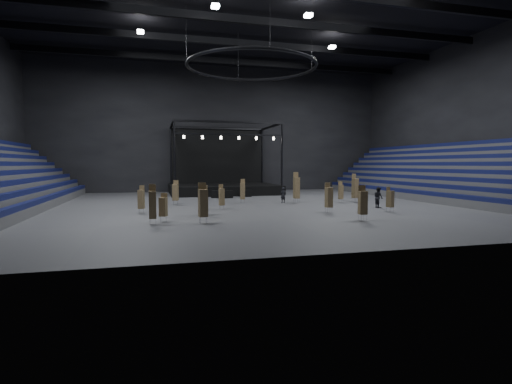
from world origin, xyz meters
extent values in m
plane|color=#444446|center=(0.00, 0.00, 0.00)|extent=(50.00, 50.00, 0.00)
cube|color=black|center=(0.00, 0.00, 18.00)|extent=(50.00, 42.00, 0.20)
cube|color=black|center=(0.00, 21.00, 9.00)|extent=(50.00, 0.20, 18.00)
cube|color=black|center=(0.00, -21.00, 9.00)|extent=(50.00, 0.20, 18.00)
cube|color=black|center=(25.00, 0.00, 9.00)|extent=(0.20, 42.00, 18.00)
cube|color=#0E143F|center=(-18.12, 0.00, 0.95)|extent=(0.59, 40.00, 0.40)
cube|color=#0E143F|center=(-19.02, 0.00, 1.70)|extent=(0.59, 40.00, 0.40)
cube|color=#0E143F|center=(-19.91, 0.00, 2.45)|extent=(0.59, 40.00, 0.40)
cube|color=#0E143F|center=(-20.82, 0.00, 3.20)|extent=(0.59, 40.00, 0.40)
cube|color=#49494C|center=(21.40, 0.00, 0.38)|extent=(7.20, 40.00, 0.75)
cube|color=#0E143F|center=(18.12, 0.00, 0.95)|extent=(0.59, 40.00, 0.40)
cube|color=#49494C|center=(21.85, 0.00, 0.75)|extent=(6.30, 40.00, 1.50)
cube|color=#0E143F|center=(19.02, 0.00, 1.70)|extent=(0.59, 40.00, 0.40)
cube|color=#49494C|center=(22.30, 0.00, 1.12)|extent=(5.40, 40.00, 2.25)
cube|color=#0E143F|center=(19.91, 0.00, 2.45)|extent=(0.59, 40.00, 0.40)
cube|color=#49494C|center=(22.75, 0.00, 1.50)|extent=(4.50, 40.00, 3.00)
cube|color=#0E143F|center=(20.82, 0.00, 3.20)|extent=(0.59, 40.00, 0.40)
cube|color=#49494C|center=(23.20, 0.00, 1.88)|extent=(3.60, 40.00, 3.75)
cube|color=#0E143F|center=(21.71, 0.00, 3.95)|extent=(0.59, 40.00, 0.40)
cube|color=#49494C|center=(23.65, 0.00, 2.25)|extent=(2.70, 40.00, 4.50)
cube|color=#0E143F|center=(22.61, 0.00, 4.70)|extent=(0.59, 40.00, 0.40)
cube|color=#49494C|center=(24.10, 0.00, 2.62)|extent=(1.80, 40.00, 5.25)
cube|color=#0E143F|center=(23.52, 0.00, 5.45)|extent=(0.59, 40.00, 0.40)
cube|color=#49494C|center=(24.55, 0.00, 3.00)|extent=(0.90, 40.00, 6.00)
cube|color=#0E143F|center=(24.41, 0.00, 6.20)|extent=(0.59, 40.00, 0.40)
cube|color=black|center=(0.00, 15.50, 0.60)|extent=(14.00, 10.00, 1.20)
cube|color=black|center=(0.00, 20.30, 5.20)|extent=(13.30, 0.30, 8.00)
cylinder|color=black|center=(-6.60, 10.90, 5.10)|extent=(0.24, 0.24, 7.80)
cylinder|color=black|center=(-6.60, 20.10, 5.10)|extent=(0.24, 0.24, 7.80)
cylinder|color=black|center=(6.60, 10.90, 5.10)|extent=(0.24, 0.24, 7.80)
cylinder|color=black|center=(6.60, 20.10, 5.10)|extent=(0.24, 0.24, 7.80)
cube|color=black|center=(0.00, 10.90, 9.00)|extent=(13.40, 0.25, 0.25)
cube|color=black|center=(0.00, 20.10, 9.00)|extent=(13.40, 0.25, 0.25)
cube|color=black|center=(0.00, 10.90, 7.50)|extent=(13.40, 0.20, 0.20)
cylinder|color=white|center=(-5.50, 10.90, 7.10)|extent=(0.24, 0.24, 0.35)
cylinder|color=white|center=(-3.30, 10.90, 7.10)|extent=(0.24, 0.24, 0.35)
cylinder|color=white|center=(-1.10, 10.90, 7.10)|extent=(0.24, 0.24, 0.35)
cylinder|color=white|center=(1.10, 10.90, 7.10)|extent=(0.24, 0.24, 0.35)
cylinder|color=white|center=(3.30, 10.90, 7.10)|extent=(0.24, 0.24, 0.35)
cylinder|color=white|center=(5.50, 10.90, 7.10)|extent=(0.24, 0.24, 0.35)
torus|color=black|center=(0.00, 0.00, 13.00)|extent=(12.30, 12.30, 0.30)
cylinder|color=black|center=(6.00, 0.00, 15.50)|extent=(0.04, 0.04, 5.00)
cylinder|color=black|center=(0.00, 6.00, 15.50)|extent=(0.04, 0.04, 5.00)
cylinder|color=black|center=(-6.00, 0.00, 15.50)|extent=(0.04, 0.04, 5.00)
cylinder|color=black|center=(0.00, -6.00, 15.50)|extent=(0.04, 0.04, 5.00)
cube|color=black|center=(0.00, 0.00, 17.20)|extent=(49.00, 0.35, 0.70)
cube|color=black|center=(0.00, 7.00, 17.20)|extent=(49.00, 0.35, 0.70)
cube|color=black|center=(0.00, 15.00, 17.20)|extent=(49.00, 0.35, 0.70)
cube|color=white|center=(-10.00, 4.00, 16.60)|extent=(0.60, 0.60, 0.25)
cube|color=white|center=(10.00, 4.00, 16.60)|extent=(0.60, 0.60, 0.25)
cube|color=white|center=(-4.00, -4.00, 16.60)|extent=(0.60, 0.60, 0.25)
cube|color=white|center=(4.00, -4.00, 16.60)|extent=(0.60, 0.60, 0.25)
cube|color=black|center=(-1.94, 8.93, 0.42)|extent=(1.41, 1.06, 0.84)
cube|color=black|center=(-0.86, 8.48, 0.43)|extent=(1.38, 0.82, 0.87)
cube|color=black|center=(1.68, 9.61, 0.41)|extent=(1.29, 0.75, 0.82)
cylinder|color=silver|center=(-0.55, 2.13, 0.19)|extent=(0.03, 0.03, 0.38)
cylinder|color=silver|center=(-0.55, 2.49, 0.19)|extent=(0.03, 0.03, 0.38)
cylinder|color=silver|center=(-0.19, 2.13, 0.19)|extent=(0.03, 0.03, 0.38)
cylinder|color=silver|center=(-0.19, 2.49, 0.19)|extent=(0.03, 0.03, 0.38)
cube|color=#8C714D|center=(-0.37, 2.31, 1.20)|extent=(0.58, 0.58, 1.64)
cube|color=#8C714D|center=(-0.31, 2.49, 1.97)|extent=(0.44, 0.19, 0.90)
cylinder|color=silver|center=(-6.16, -10.84, 0.23)|extent=(0.03, 0.03, 0.45)
cylinder|color=silver|center=(-6.16, -10.41, 0.23)|extent=(0.03, 0.03, 0.45)
cylinder|color=silver|center=(-5.73, -10.84, 0.23)|extent=(0.03, 0.03, 0.45)
cylinder|color=silver|center=(-5.73, -10.41, 0.23)|extent=(0.03, 0.03, 0.45)
cube|color=#8C714D|center=(-5.94, -10.63, 1.36)|extent=(0.62, 0.62, 1.81)
cube|color=#8C714D|center=(-5.98, -10.41, 2.21)|extent=(0.52, 0.14, 0.99)
cylinder|color=silver|center=(-7.23, 1.90, 0.21)|extent=(0.03, 0.03, 0.42)
cylinder|color=silver|center=(-7.23, 2.30, 0.21)|extent=(0.03, 0.03, 0.42)
cylinder|color=silver|center=(-6.83, 1.90, 0.21)|extent=(0.03, 0.03, 0.42)
cylinder|color=silver|center=(-6.83, 2.30, 0.21)|extent=(0.03, 0.03, 0.42)
cube|color=#8C714D|center=(-7.03, 2.10, 1.21)|extent=(0.65, 0.65, 1.57)
cube|color=#8C714D|center=(-6.96, 2.30, 1.94)|extent=(0.48, 0.22, 0.86)
cylinder|color=silver|center=(-9.34, -10.40, 0.19)|extent=(0.03, 0.03, 0.38)
cylinder|color=silver|center=(-9.34, -10.04, 0.19)|extent=(0.03, 0.03, 0.38)
cylinder|color=silver|center=(-8.98, -10.40, 0.19)|extent=(0.03, 0.03, 0.38)
cylinder|color=silver|center=(-8.98, -10.04, 0.19)|extent=(0.03, 0.03, 0.38)
cube|color=#8C714D|center=(-9.16, -10.22, 1.28)|extent=(0.47, 0.47, 1.79)
cube|color=#8C714D|center=(-9.16, -10.03, 2.12)|extent=(0.44, 0.07, 0.98)
cylinder|color=silver|center=(9.23, 0.04, 0.18)|extent=(0.03, 0.03, 0.36)
cylinder|color=silver|center=(9.23, 0.39, 0.18)|extent=(0.03, 0.03, 0.36)
cylinder|color=silver|center=(9.58, 0.04, 0.18)|extent=(0.03, 0.03, 0.36)
cylinder|color=silver|center=(9.58, 0.39, 0.18)|extent=(0.03, 0.03, 0.36)
cube|color=#8C714D|center=(9.40, 0.22, 1.09)|extent=(0.49, 0.49, 1.45)
cube|color=#8C714D|center=(9.43, 0.40, 1.77)|extent=(0.42, 0.11, 0.80)
cylinder|color=silver|center=(4.47, -7.33, 0.21)|extent=(0.03, 0.03, 0.41)
cylinder|color=silver|center=(4.47, -6.93, 0.21)|extent=(0.03, 0.03, 0.41)
cylinder|color=silver|center=(4.86, -7.33, 0.21)|extent=(0.03, 0.03, 0.41)
cylinder|color=silver|center=(4.86, -6.93, 0.21)|extent=(0.03, 0.03, 0.41)
cube|color=#8C714D|center=(4.66, -7.13, 1.23)|extent=(0.56, 0.56, 1.63)
cube|color=#8C714D|center=(4.64, -6.92, 1.99)|extent=(0.48, 0.13, 0.89)
cylinder|color=silver|center=(4.75, -12.21, 0.22)|extent=(0.03, 0.03, 0.44)
cylinder|color=silver|center=(4.75, -11.79, 0.22)|extent=(0.03, 0.03, 0.44)
cylinder|color=silver|center=(5.16, -12.21, 0.22)|extent=(0.03, 0.03, 0.44)
cylinder|color=silver|center=(5.16, -11.79, 0.22)|extent=(0.03, 0.03, 0.44)
cube|color=#8C714D|center=(4.96, -12.00, 1.25)|extent=(0.59, 0.59, 1.62)
cube|color=#8C714D|center=(4.99, -11.78, 2.01)|extent=(0.51, 0.13, 0.89)
cylinder|color=silver|center=(-10.21, -3.89, 0.18)|extent=(0.03, 0.03, 0.36)
cylinder|color=silver|center=(-10.21, -3.56, 0.18)|extent=(0.03, 0.03, 0.36)
cylinder|color=silver|center=(-9.88, -3.89, 0.18)|extent=(0.03, 0.03, 0.36)
cylinder|color=silver|center=(-9.88, -3.56, 0.18)|extent=(0.03, 0.03, 0.36)
cube|color=#8C714D|center=(-10.04, -3.73, 1.11)|extent=(0.56, 0.56, 1.50)
cube|color=#8C714D|center=(-9.98, -3.56, 1.81)|extent=(0.40, 0.21, 0.83)
cylinder|color=silver|center=(4.74, 0.94, 0.23)|extent=(0.03, 0.03, 0.45)
cylinder|color=silver|center=(4.74, 1.37, 0.23)|extent=(0.03, 0.03, 0.45)
cylinder|color=silver|center=(5.17, 0.94, 0.23)|extent=(0.03, 0.03, 0.45)
cylinder|color=silver|center=(5.17, 1.37, 0.23)|extent=(0.03, 0.03, 0.45)
cube|color=#8C714D|center=(4.96, 1.15, 1.51)|extent=(0.55, 0.55, 2.13)
cube|color=#8C714D|center=(4.96, 1.38, 2.53)|extent=(0.52, 0.08, 1.17)
cylinder|color=silver|center=(-3.52, -2.84, 0.17)|extent=(0.03, 0.03, 0.35)
cylinder|color=silver|center=(-3.52, -2.51, 0.17)|extent=(0.03, 0.03, 0.35)
cylinder|color=silver|center=(-3.19, -2.84, 0.17)|extent=(0.03, 0.03, 0.35)
cylinder|color=silver|center=(-3.19, -2.51, 0.17)|extent=(0.03, 0.03, 0.35)
cube|color=#8C714D|center=(-3.36, -2.68, 1.08)|extent=(0.48, 0.48, 1.48)
cube|color=#8C714D|center=(-3.39, -2.51, 1.77)|extent=(0.40, 0.12, 0.81)
cylinder|color=silver|center=(9.49, -8.27, 0.20)|extent=(0.03, 0.03, 0.39)
cylinder|color=silver|center=(9.49, -7.90, 0.20)|extent=(0.03, 0.03, 0.39)
cylinder|color=silver|center=(9.86, -8.27, 0.20)|extent=(0.03, 0.03, 0.39)
cylinder|color=silver|center=(9.86, -7.90, 0.20)|extent=(0.03, 0.03, 0.39)
cube|color=#8C714D|center=(9.67, -8.09, 1.06)|extent=(0.62, 0.62, 1.34)
cube|color=#8C714D|center=(9.59, -7.91, 1.68)|extent=(0.44, 0.24, 0.74)
cylinder|color=silver|center=(10.84, 0.07, 0.22)|extent=(0.03, 0.03, 0.44)
cylinder|color=silver|center=(10.84, 0.49, 0.22)|extent=(0.03, 0.03, 0.44)
cylinder|color=silver|center=(11.25, 0.07, 0.22)|extent=(0.03, 0.03, 0.44)
cylinder|color=silver|center=(11.25, 0.49, 0.22)|extent=(0.03, 0.03, 0.44)
cube|color=#8C714D|center=(11.04, 0.28, 1.44)|extent=(0.63, 0.63, 2.01)
cube|color=#8C714D|center=(10.99, 0.49, 2.39)|extent=(0.50, 0.19, 1.10)
cylinder|color=silver|center=(-8.65, -9.39, 0.19)|extent=(0.03, 0.03, 0.39)
cylinder|color=silver|center=(-8.65, -9.02, 0.19)|extent=(0.03, 0.03, 0.39)
cylinder|color=silver|center=(-8.28, -9.39, 0.19)|extent=(0.03, 0.03, 0.39)
cylinder|color=silver|center=(-8.28, -9.02, 0.19)|extent=(0.03, 0.03, 0.39)
cube|color=#8C714D|center=(-8.47, -9.20, 1.02)|extent=(0.61, 0.61, 1.27)
cube|color=#8C714D|center=(-8.39, -9.03, 1.61)|extent=(0.43, 0.23, 0.70)
cylinder|color=silver|center=(-5.60, -6.71, 0.23)|extent=(0.03, 0.03, 0.46)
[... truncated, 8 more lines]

